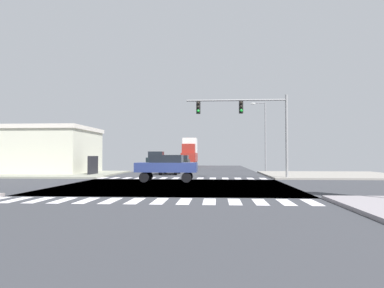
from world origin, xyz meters
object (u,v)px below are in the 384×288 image
at_px(traffic_signal_mast, 247,116).
at_px(street_lamp, 263,130).
at_px(box_truck_queued_1, 190,151).
at_px(pickup_leading_1, 157,160).
at_px(bank_building, 27,150).
at_px(sedan_nearside_1, 170,163).
at_px(sedan_farside_2, 167,166).
at_px(sedan_crossing_3, 182,161).

relative_size(traffic_signal_mast, street_lamp, 1.00).
bearing_deg(box_truck_queued_1, traffic_signal_mast, 102.02).
relative_size(street_lamp, pickup_leading_1, 1.57).
distance_m(bank_building, sedan_nearside_1, 14.92).
xyz_separation_m(street_lamp, sedan_farside_2, (-8.90, -16.39, -3.66)).
xyz_separation_m(traffic_signal_mast, bank_building, (-21.82, 7.01, -2.58)).
xyz_separation_m(traffic_signal_mast, pickup_leading_1, (-9.96, 16.82, -3.66)).
distance_m(bank_building, sedan_crossing_3, 19.27).
height_order(sedan_farside_2, sedan_crossing_3, same).
distance_m(street_lamp, sedan_crossing_3, 12.27).
height_order(traffic_signal_mast, sedan_nearside_1, traffic_signal_mast).
bearing_deg(bank_building, sedan_farside_2, -33.16).
height_order(sedan_nearside_1, box_truck_queued_1, box_truck_queued_1).
bearing_deg(sedan_farside_2, traffic_signal_mast, 119.65).
xyz_separation_m(box_truck_queued_1, pickup_leading_1, (-3.00, -15.89, -1.27)).
bearing_deg(box_truck_queued_1, bank_building, 59.96).
relative_size(bank_building, sedan_nearside_1, 3.46).
distance_m(traffic_signal_mast, street_lamp, 13.35).
relative_size(sedan_nearside_1, box_truck_queued_1, 0.60).
distance_m(sedan_crossing_3, pickup_leading_1, 3.84).
relative_size(street_lamp, box_truck_queued_1, 1.11).
bearing_deg(sedan_nearside_1, pickup_leading_1, -73.75).
height_order(sedan_farside_2, pickup_leading_1, pickup_leading_1).
xyz_separation_m(traffic_signal_mast, sedan_nearside_1, (-6.96, 6.53, -3.84)).
height_order(bank_building, sedan_nearside_1, bank_building).
relative_size(street_lamp, bank_building, 0.54).
distance_m(sedan_farside_2, pickup_leading_1, 20.59).
relative_size(bank_building, sedan_farside_2, 3.46).
relative_size(sedan_farside_2, pickup_leading_1, 0.84).
bearing_deg(sedan_crossing_3, box_truck_queued_1, -90.00).
bearing_deg(bank_building, pickup_leading_1, 39.59).
xyz_separation_m(sedan_nearside_1, sedan_farside_2, (1.03, -9.90, 0.00)).
relative_size(sedan_crossing_3, pickup_leading_1, 0.84).
bearing_deg(sedan_crossing_3, traffic_signal_mast, 109.93).
height_order(street_lamp, bank_building, street_lamp).
height_order(sedan_farside_2, box_truck_queued_1, box_truck_queued_1).
distance_m(sedan_nearside_1, box_truck_queued_1, 26.22).
height_order(sedan_nearside_1, sedan_farside_2, same).
relative_size(street_lamp, sedan_farside_2, 1.86).
bearing_deg(sedan_farside_2, sedan_crossing_3, -177.38).
xyz_separation_m(sedan_farside_2, sedan_crossing_3, (-1.03, 22.58, 0.00)).
relative_size(sedan_nearside_1, sedan_crossing_3, 1.00).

